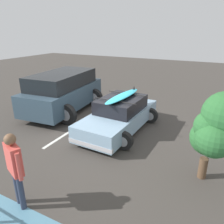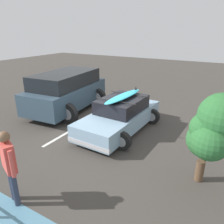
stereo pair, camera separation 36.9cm
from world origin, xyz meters
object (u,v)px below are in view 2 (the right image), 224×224
Objects in this scene: suv_car at (67,91)px; bush_near_left at (213,130)px; sedan_car at (120,115)px; person_bystander at (9,162)px.

bush_near_left reaches higher than suv_car.
person_bystander is at bearing 86.81° from sedan_car.
sedan_car is 3.34m from suv_car.
person_bystander is at bearing 119.55° from suv_car.
suv_car is 1.88× the size of bush_near_left.
suv_car is at bearing -21.36° from bush_near_left.
sedan_car is at bearing -29.65° from bush_near_left.
suv_car is at bearing -11.64° from sedan_car.
sedan_car is 4.64m from person_bystander.
sedan_car is at bearing -93.19° from person_bystander.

